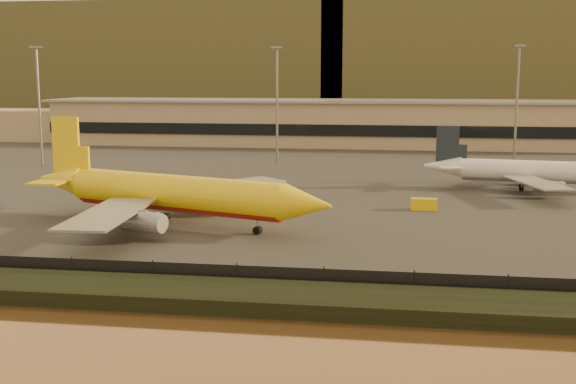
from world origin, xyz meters
name	(u,v)px	position (x,y,z in m)	size (l,w,h in m)	color
ground	(245,255)	(0.00, 0.00, 0.00)	(900.00, 900.00, 0.00)	black
embankment	(204,295)	(0.00, -17.00, 0.70)	(320.00, 7.00, 1.40)	black
tarmac	(329,158)	(0.00, 95.00, 0.10)	(320.00, 220.00, 0.20)	#2D2D2D
perimeter_fence	(216,276)	(0.00, -13.00, 1.30)	(300.00, 0.05, 2.20)	black
terminal_building	(288,123)	(-14.52, 125.55, 6.25)	(202.00, 25.00, 12.60)	tan
apron_light_masts	(393,94)	(15.00, 75.00, 15.70)	(152.20, 12.20, 25.40)	slate
distant_hills	(335,54)	(-20.74, 340.00, 31.39)	(470.00, 160.00, 70.00)	brown
dhl_cargo_jet	(171,194)	(-12.76, 13.81, 4.27)	(44.59, 42.47, 13.65)	yellow
white_narrowbody_jet	(534,172)	(39.17, 50.43, 3.36)	(36.87, 35.71, 10.59)	white
gse_vehicle_yellow	(424,204)	(20.21, 29.34, 1.04)	(3.75, 1.69, 1.69)	yellow
gse_vehicle_white	(163,191)	(-21.04, 34.92, 1.07)	(3.85, 1.73, 1.73)	white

